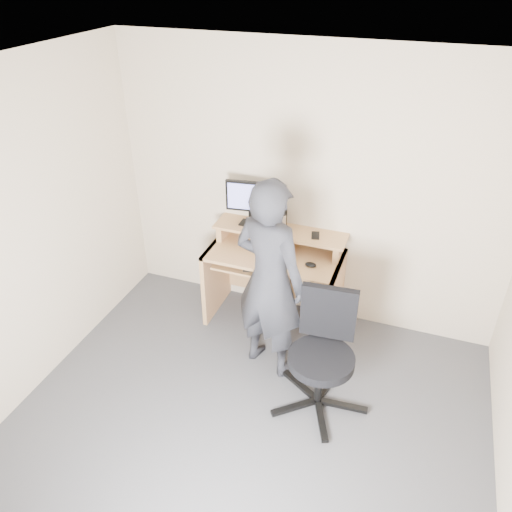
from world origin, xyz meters
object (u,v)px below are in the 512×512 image
Objects in this scene: desk at (277,268)px; office_chair at (323,348)px; person at (270,281)px; monitor at (250,199)px.

office_chair is (0.65, -0.88, -0.03)m from desk.
desk is at bearing -60.11° from person.
person is (0.42, -0.72, -0.31)m from monitor.
desk is 0.70× the size of person.
monitor is at bearing 164.90° from desk.
desk is 1.27× the size of office_chair.
office_chair is 0.65m from person.
office_chair is at bearing -53.49° from desk.
desk is 2.70× the size of monitor.
office_chair is (0.93, -0.95, -0.65)m from monitor.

